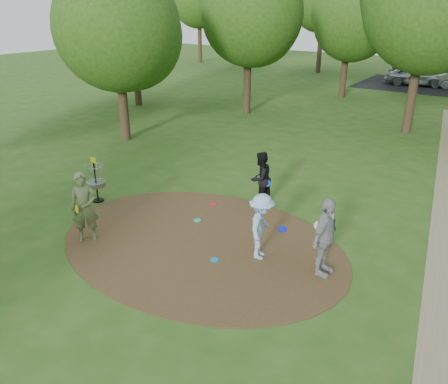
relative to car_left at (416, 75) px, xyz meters
The scene contains 12 objects.
ground 29.78m from the car_left, 88.49° to the right, with size 100.00×100.00×0.00m, color #2D5119.
dirt_clearing 29.78m from the car_left, 88.49° to the right, with size 8.40×8.40×0.02m, color #47301C.
player_observer_with_disc 31.44m from the car_left, 93.49° to the right, with size 0.86×0.86×2.01m.
player_throwing_with_disc 29.58m from the car_left, 85.06° to the right, with size 1.27×1.30×1.78m.
player_walking_with_disc 26.59m from the car_left, 88.12° to the right, with size 0.81×0.97×1.78m.
player_waiting_with_disc 29.59m from the car_left, 81.89° to the right, with size 0.55×1.19×2.01m.
disc_ground_cyan 28.78m from the car_left, 90.11° to the right, with size 0.22×0.22×0.02m, color #18C4C0.
disc_ground_blue 30.36m from the car_left, 86.86° to the right, with size 0.22×0.22×0.02m, color #0D81E8.
disc_ground_red 27.58m from the car_left, 90.67° to the right, with size 0.22×0.22×0.02m, color red.
car_left is the anchor object (origin of this frame).
disc_golf_basket 29.70m from the car_left, 97.19° to the right, with size 0.63×0.63×1.54m.
tree_ring 20.78m from the car_left, 82.23° to the right, with size 37.23×45.88×9.81m.
Camera 1 is at (6.47, -8.38, 6.13)m, focal length 35.00 mm.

